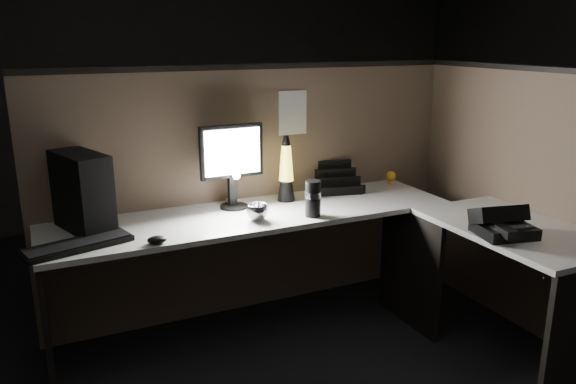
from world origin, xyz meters
name	(u,v)px	position (x,y,z in m)	size (l,w,h in m)	color
floor	(327,376)	(0.00, 0.00, 0.00)	(6.00, 6.00, 0.00)	black
room_shell	(334,52)	(0.00, 0.00, 1.62)	(6.00, 6.00, 6.00)	silver
partition_back	(257,192)	(0.00, 0.93, 0.75)	(2.66, 0.06, 1.50)	brown
partition_right	(518,200)	(1.33, 0.10, 0.75)	(0.06, 1.66, 1.50)	brown
desk	(336,249)	(0.18, 0.25, 0.58)	(2.60, 1.60, 0.73)	beige
pc_tower	(82,192)	(-1.04, 0.71, 0.93)	(0.17, 0.38, 0.40)	black
monitor	(232,158)	(-0.22, 0.75, 1.02)	(0.37, 0.16, 0.48)	black
keyboard	(78,245)	(-1.10, 0.45, 0.74)	(0.50, 0.17, 0.02)	black
mouse	(157,240)	(-0.75, 0.35, 0.75)	(0.09, 0.07, 0.04)	black
clip_lamp	(233,185)	(-0.22, 0.76, 0.86)	(0.04, 0.17, 0.22)	white
organizer	(336,183)	(0.50, 0.82, 0.78)	(0.32, 0.29, 0.21)	black
lava_lamp	(286,174)	(0.11, 0.75, 0.89)	(0.11, 0.11, 0.40)	black
travel_mug	(313,199)	(0.12, 0.41, 0.83)	(0.09, 0.09, 0.20)	black
steel_mug	(257,212)	(-0.18, 0.47, 0.77)	(0.11, 0.11, 0.09)	#B1B1B8
figurine	(391,176)	(0.92, 0.81, 0.78)	(0.06, 0.06, 0.06)	gold
pinned_paper	(293,113)	(0.23, 0.90, 1.23)	(0.19, 0.00, 0.27)	white
desk_phone	(502,223)	(0.83, -0.26, 0.79)	(0.31, 0.31, 0.16)	black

